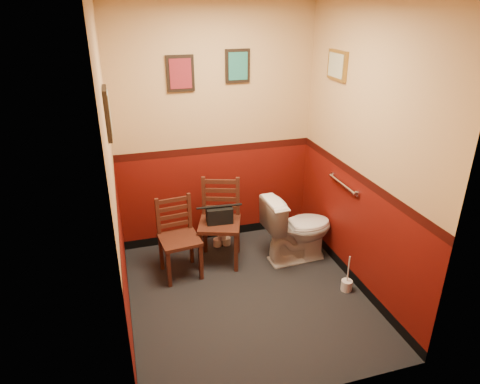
% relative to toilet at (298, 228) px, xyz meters
% --- Properties ---
extents(floor, '(2.20, 2.40, 0.00)m').
position_rel_toilet_xyz_m(floor, '(-0.72, -0.49, -0.37)').
color(floor, black).
rests_on(floor, ground).
extents(wall_back, '(2.20, 0.00, 2.70)m').
position_rel_toilet_xyz_m(wall_back, '(-0.72, 0.71, 0.98)').
color(wall_back, '#5A0E08').
rests_on(wall_back, ground).
extents(wall_front, '(2.20, 0.00, 2.70)m').
position_rel_toilet_xyz_m(wall_front, '(-0.72, -1.69, 0.98)').
color(wall_front, '#5A0E08').
rests_on(wall_front, ground).
extents(wall_left, '(0.00, 2.40, 2.70)m').
position_rel_toilet_xyz_m(wall_left, '(-1.82, -0.49, 0.98)').
color(wall_left, '#5A0E08').
rests_on(wall_left, ground).
extents(wall_right, '(0.00, 2.40, 2.70)m').
position_rel_toilet_xyz_m(wall_right, '(0.38, -0.49, 0.98)').
color(wall_right, '#5A0E08').
rests_on(wall_right, ground).
extents(grab_bar, '(0.05, 0.56, 0.06)m').
position_rel_toilet_xyz_m(grab_bar, '(0.35, -0.24, 0.58)').
color(grab_bar, silver).
rests_on(grab_bar, wall_right).
extents(framed_print_back_a, '(0.28, 0.04, 0.36)m').
position_rel_toilet_xyz_m(framed_print_back_a, '(-1.07, 0.69, 1.58)').
color(framed_print_back_a, black).
rests_on(framed_print_back_a, wall_back).
extents(framed_print_back_b, '(0.26, 0.04, 0.34)m').
position_rel_toilet_xyz_m(framed_print_back_b, '(-0.47, 0.69, 1.63)').
color(framed_print_back_b, black).
rests_on(framed_print_back_b, wall_back).
extents(framed_print_left, '(0.04, 0.30, 0.38)m').
position_rel_toilet_xyz_m(framed_print_left, '(-1.80, -0.39, 1.48)').
color(framed_print_left, black).
rests_on(framed_print_left, wall_left).
extents(framed_print_right, '(0.04, 0.34, 0.28)m').
position_rel_toilet_xyz_m(framed_print_right, '(0.36, 0.11, 1.68)').
color(framed_print_right, olive).
rests_on(framed_print_right, wall_right).
extents(toilet, '(0.79, 0.47, 0.75)m').
position_rel_toilet_xyz_m(toilet, '(0.00, 0.00, 0.00)').
color(toilet, white).
rests_on(toilet, floor).
extents(toilet_brush, '(0.11, 0.11, 0.39)m').
position_rel_toilet_xyz_m(toilet_brush, '(0.25, -0.67, -0.31)').
color(toilet_brush, silver).
rests_on(toilet_brush, floor).
extents(chair_left, '(0.42, 0.42, 0.83)m').
position_rel_toilet_xyz_m(chair_left, '(-1.27, 0.10, 0.04)').
color(chair_left, '#4B2116').
rests_on(chair_left, floor).
extents(chair_right, '(0.54, 0.54, 0.92)m').
position_rel_toilet_xyz_m(chair_right, '(-0.81, 0.22, 0.09)').
color(chair_right, '#4B2116').
rests_on(chair_right, floor).
extents(handbag, '(0.28, 0.15, 0.20)m').
position_rel_toilet_xyz_m(handbag, '(-0.82, 0.18, 0.19)').
color(handbag, black).
rests_on(handbag, chair_right).
extents(tp_stack, '(0.20, 0.12, 0.27)m').
position_rel_toilet_xyz_m(tp_stack, '(-0.72, 0.49, -0.26)').
color(tp_stack, silver).
rests_on(tp_stack, floor).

